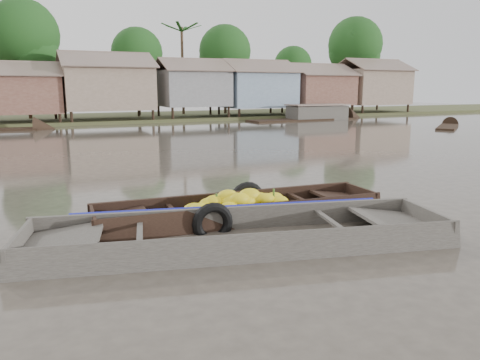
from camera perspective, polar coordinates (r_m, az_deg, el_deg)
name	(u,v)px	position (r m, az deg, el deg)	size (l,w,h in m)	color
ground	(237,226)	(9.50, -0.35, -5.63)	(120.00, 120.00, 0.00)	#453D35
riverbank	(108,83)	(40.69, -15.78, 11.36)	(120.00, 12.47, 10.22)	#384723
banana_boat	(238,210)	(9.99, -0.24, -3.67)	(6.27, 1.91, 0.89)	black
viewer_boat	(241,241)	(8.44, 0.18, -7.40)	(7.73, 3.65, 0.60)	#3A3631
distant_boats	(250,120)	(36.50, 1.28, 7.33)	(45.89, 14.26, 1.38)	black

